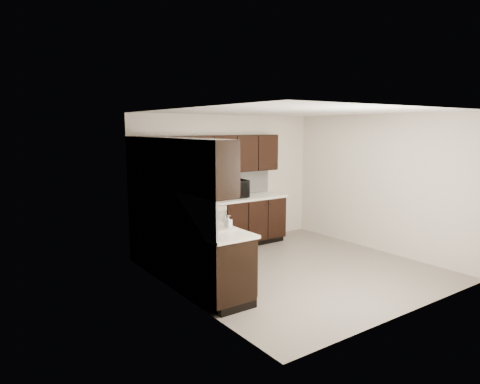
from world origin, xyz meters
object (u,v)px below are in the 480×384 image
toaster_oven (149,201)px  storage_bin (180,212)px  microwave (230,189)px  sink (205,231)px  blue_pitcher (203,213)px

toaster_oven → storage_bin: (0.04, -1.00, -0.03)m
microwave → sink: bearing=-128.2°
toaster_oven → blue_pitcher: bearing=-60.7°
microwave → storage_bin: size_ratio=1.40×
microwave → blue_pitcher: microwave is taller
blue_pitcher → microwave: bearing=65.0°
microwave → blue_pitcher: 2.20m
sink → toaster_oven: size_ratio=2.18×
microwave → blue_pitcher: (-1.53, -1.58, -0.03)m
sink → microwave: microwave is taller
sink → storage_bin: (-0.02, 0.71, 0.14)m
microwave → storage_bin: 1.93m
microwave → storage_bin: bearing=-143.0°
microwave → toaster_oven: bearing=-174.3°
microwave → toaster_oven: (-1.66, -0.05, -0.05)m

